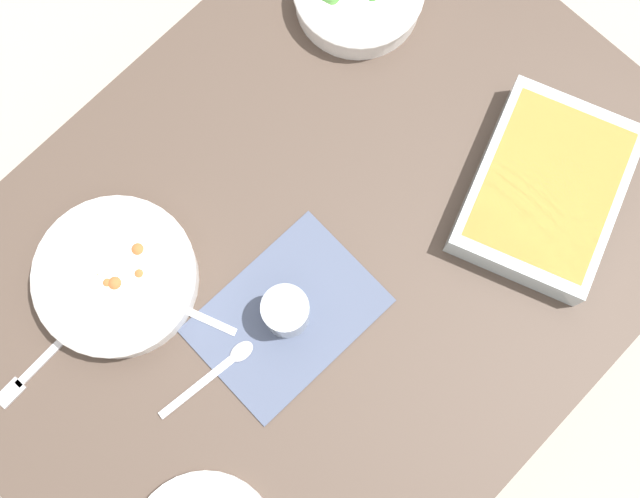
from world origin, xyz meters
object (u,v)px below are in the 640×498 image
Objects in this scene: drink_cup at (286,312)px; spoon_spare at (220,369)px; baking_dish at (546,189)px; spoon_by_broccoli at (332,4)px; fork_on_table at (36,367)px; spoon_by_stew at (170,303)px; stew_bowl at (117,277)px.

spoon_spare is (0.13, -0.02, -0.03)m from drink_cup.
spoon_by_broccoli is at bearing -91.05° from baking_dish.
drink_cup is 0.54m from spoon_by_broccoli.
spoon_by_stew is at bearing 160.37° from fork_on_table.
fork_on_table is (0.21, -0.08, -0.00)m from spoon_by_stew.
spoon_by_broccoli is (-0.01, -0.48, -0.03)m from baking_dish.
baking_dish is 2.09× the size of spoon_by_stew.
drink_cup is at bearing 36.58° from spoon_by_broccoli.
spoon_spare is 0.99× the size of fork_on_table.
stew_bowl is at bearing -69.94° from spoon_by_stew.
baking_dish is at bearing 153.50° from fork_on_table.
stew_bowl is 0.09m from spoon_by_stew.
spoon_spare is (0.02, 0.13, 0.00)m from spoon_by_stew.
spoon_by_stew is at bearing -51.75° from drink_cup.
spoon_spare is at bearing 28.51° from spoon_by_broccoli.
spoon_by_broccoli is 0.64m from spoon_spare.
spoon_by_broccoli is at bearing -170.51° from stew_bowl.
drink_cup is at bearing 173.18° from spoon_spare.
stew_bowl is at bearing -178.24° from fork_on_table.
baking_dish is 2.01× the size of fork_on_table.
spoon_by_stew is 1.18× the size of spoon_by_broccoli.
spoon_by_stew is 0.96× the size of fork_on_table.
spoon_by_broccoli is (-0.58, -0.10, -0.03)m from stew_bowl.
baking_dish is at bearing 146.21° from stew_bowl.
baking_dish is (-0.57, 0.38, 0.00)m from stew_bowl.
spoon_by_broccoli is at bearing -151.49° from spoon_spare.
baking_dish reaches higher than spoon_spare.
drink_cup reaches higher than spoon_spare.
spoon_by_stew and spoon_spare have the same top height.
baking_dish is 2.47× the size of spoon_by_broccoli.
drink_cup is 0.48× the size of spoon_spare.
spoon_by_stew is at bearing -97.40° from spoon_spare.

